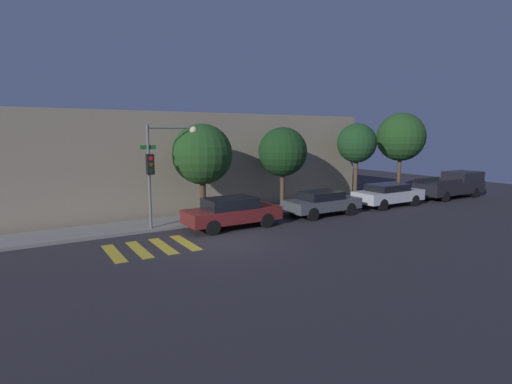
% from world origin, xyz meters
% --- Properties ---
extents(ground_plane, '(60.00, 60.00, 0.00)m').
position_xyz_m(ground_plane, '(0.00, 0.00, 0.00)').
color(ground_plane, '#2D2B30').
extents(sidewalk, '(26.00, 2.34, 0.14)m').
position_xyz_m(sidewalk, '(0.00, 4.37, 0.07)').
color(sidewalk, gray).
rests_on(sidewalk, ground).
extents(building_row, '(26.00, 6.00, 5.52)m').
position_xyz_m(building_row, '(0.00, 8.94, 2.76)').
color(building_row, gray).
rests_on(building_row, ground).
extents(crosswalk, '(3.25, 2.60, 0.00)m').
position_xyz_m(crosswalk, '(-2.81, 0.80, 0.00)').
color(crosswalk, gold).
rests_on(crosswalk, ground).
extents(traffic_light_pole, '(2.69, 0.56, 4.79)m').
position_xyz_m(traffic_light_pole, '(-1.46, 3.37, 3.28)').
color(traffic_light_pole, slate).
rests_on(traffic_light_pole, ground).
extents(sedan_near_corner, '(4.51, 1.82, 1.43)m').
position_xyz_m(sedan_near_corner, '(1.43, 2.10, 0.76)').
color(sedan_near_corner, maroon).
rests_on(sedan_near_corner, ground).
extents(sedan_middle, '(4.22, 1.81, 1.32)m').
position_xyz_m(sedan_middle, '(6.92, 2.10, 0.72)').
color(sedan_middle, '#4C5156').
rests_on(sedan_middle, ground).
extents(sedan_far_end, '(4.53, 1.84, 1.38)m').
position_xyz_m(sedan_far_end, '(12.18, 2.10, 0.75)').
color(sedan_far_end, silver).
rests_on(sedan_far_end, ground).
extents(pickup_truck, '(5.44, 1.94, 1.75)m').
position_xyz_m(pickup_truck, '(18.69, 2.10, 0.89)').
color(pickup_truck, black).
rests_on(pickup_truck, ground).
extents(tree_near_corner, '(2.98, 2.98, 4.88)m').
position_xyz_m(tree_near_corner, '(0.84, 4.03, 3.37)').
color(tree_near_corner, '#4C3823').
rests_on(tree_near_corner, ground).
extents(tree_midblock, '(2.72, 2.72, 4.75)m').
position_xyz_m(tree_midblock, '(5.68, 4.03, 3.38)').
color(tree_midblock, brown).
rests_on(tree_midblock, ground).
extents(tree_far_end, '(2.46, 2.46, 5.04)m').
position_xyz_m(tree_far_end, '(11.34, 4.03, 3.78)').
color(tree_far_end, brown).
rests_on(tree_far_end, ground).
extents(tree_behind_truck, '(3.25, 3.25, 5.79)m').
position_xyz_m(tree_behind_truck, '(15.47, 4.03, 4.15)').
color(tree_behind_truck, brown).
rests_on(tree_behind_truck, ground).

